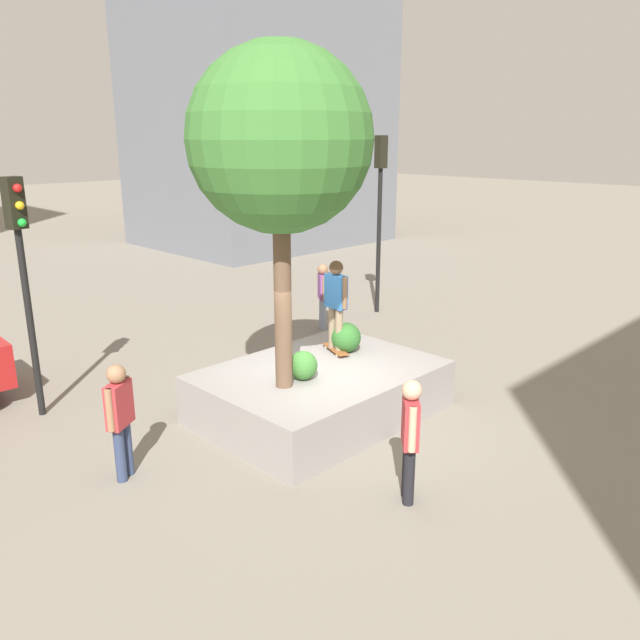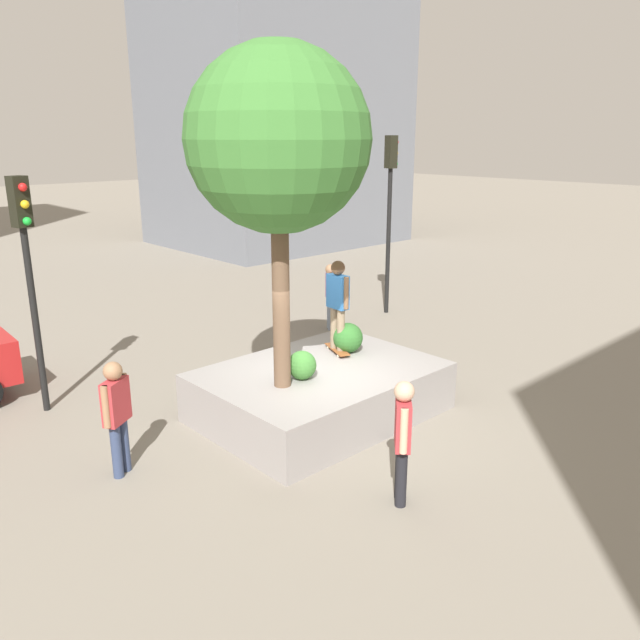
% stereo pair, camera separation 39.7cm
% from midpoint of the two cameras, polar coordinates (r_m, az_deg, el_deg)
% --- Properties ---
extents(ground_plane, '(120.00, 120.00, 0.00)m').
position_cam_midpoint_polar(ground_plane, '(11.30, 1.37, -9.10)').
color(ground_plane, gray).
extents(planter_ledge, '(4.07, 2.97, 0.88)m').
position_cam_midpoint_polar(planter_ledge, '(11.37, 1.01, -6.49)').
color(planter_ledge, gray).
rests_on(planter_ledge, ground).
extents(plaza_tree, '(2.80, 2.80, 5.32)m').
position_cam_midpoint_polar(plaza_tree, '(9.71, -2.59, 15.87)').
color(plaza_tree, brown).
rests_on(plaza_tree, planter_ledge).
extents(boxwood_shrub, '(0.49, 0.49, 0.49)m').
position_cam_midpoint_polar(boxwood_shrub, '(10.67, -0.58, -4.11)').
color(boxwood_shrub, '#3D7A33').
rests_on(boxwood_shrub, planter_ledge).
extents(hedge_clump, '(0.57, 0.57, 0.57)m').
position_cam_midpoint_polar(hedge_clump, '(11.98, 3.49, -1.62)').
color(hedge_clump, '#2D6628').
rests_on(hedge_clump, planter_ledge).
extents(skateboard, '(0.50, 0.82, 0.07)m').
position_cam_midpoint_polar(skateboard, '(12.02, 2.52, -2.69)').
color(skateboard, brown).
rests_on(skateboard, planter_ledge).
extents(skateboarder, '(0.26, 0.58, 1.70)m').
position_cam_midpoint_polar(skateboarder, '(11.73, 2.58, 1.92)').
color(skateboarder, '#847056').
rests_on(skateboarder, skateboard).
extents(traffic_light_corner, '(0.37, 0.33, 4.85)m').
position_cam_midpoint_polar(traffic_light_corner, '(17.51, 7.01, 11.12)').
color(traffic_light_corner, black).
rests_on(traffic_light_corner, ground).
extents(traffic_light_median, '(0.33, 0.36, 4.21)m').
position_cam_midpoint_polar(traffic_light_median, '(11.86, -24.11, 5.40)').
color(traffic_light_median, black).
rests_on(traffic_light_median, ground).
extents(passerby_with_bag, '(0.49, 0.47, 1.78)m').
position_cam_midpoint_polar(passerby_with_bag, '(8.65, 8.80, -10.15)').
color(passerby_with_bag, black).
rests_on(passerby_with_bag, ground).
extents(bystander_watching, '(0.43, 0.49, 1.71)m').
position_cam_midpoint_polar(bystander_watching, '(16.18, 1.65, 2.55)').
color(bystander_watching, '#8C9EB7').
rests_on(bystander_watching, ground).
extents(pedestrian_crossing, '(0.52, 0.42, 1.77)m').
position_cam_midpoint_polar(pedestrian_crossing, '(9.63, -16.79, -7.85)').
color(pedestrian_crossing, navy).
rests_on(pedestrian_crossing, ground).
extents(brick_midrise, '(9.87, 8.18, 14.64)m').
position_cam_midpoint_polar(brick_midrise, '(30.17, -3.64, 21.04)').
color(brick_midrise, slate).
rests_on(brick_midrise, ground).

